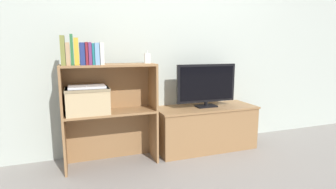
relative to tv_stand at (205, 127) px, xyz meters
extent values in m
plane|color=gray|center=(-0.45, -0.21, -0.23)|extent=(16.00, 16.00, 0.00)
cube|color=#B2BCB2|center=(-0.45, 0.24, 0.97)|extent=(10.00, 0.05, 2.40)
cube|color=olive|center=(0.00, 0.00, -0.01)|extent=(1.07, 0.41, 0.45)
cube|color=olive|center=(0.00, 0.00, 0.22)|extent=(1.09, 0.43, 0.02)
cube|color=black|center=(0.00, 0.00, 0.24)|extent=(0.22, 0.14, 0.02)
cylinder|color=black|center=(0.00, 0.00, 0.27)|extent=(0.04, 0.04, 0.04)
cube|color=black|center=(0.00, 0.00, 0.49)|extent=(0.67, 0.04, 0.40)
cube|color=black|center=(0.00, -0.02, 0.49)|extent=(0.61, 0.00, 0.35)
cube|color=olive|center=(-1.43, -0.06, 0.02)|extent=(0.02, 0.30, 0.51)
cube|color=olive|center=(-0.61, -0.06, 0.02)|extent=(0.02, 0.30, 0.51)
cube|color=olive|center=(-1.02, 0.09, 0.02)|extent=(0.80, 0.02, 0.51)
cube|color=olive|center=(-1.02, -0.06, 0.27)|extent=(0.80, 0.30, 0.02)
cube|color=olive|center=(-1.43, -0.06, 0.49)|extent=(0.02, 0.30, 0.43)
cube|color=olive|center=(-0.61, -0.06, 0.49)|extent=(0.02, 0.30, 0.43)
cube|color=olive|center=(-1.02, 0.09, 0.49)|extent=(0.80, 0.02, 0.43)
cube|color=olive|center=(-1.02, -0.06, 0.70)|extent=(0.80, 0.30, 0.02)
cube|color=olive|center=(-1.39, -0.10, 0.83)|extent=(0.03, 0.15, 0.24)
cube|color=tan|center=(-1.35, -0.10, 0.80)|extent=(0.03, 0.14, 0.18)
cube|color=#286638|center=(-1.32, -0.10, 0.84)|extent=(0.02, 0.13, 0.25)
cube|color=gold|center=(-1.29, -0.10, 0.82)|extent=(0.04, 0.13, 0.22)
cube|color=navy|center=(-1.24, -0.10, 0.80)|extent=(0.04, 0.13, 0.19)
cube|color=maroon|center=(-1.21, -0.10, 0.81)|extent=(0.02, 0.15, 0.19)
cube|color=#6B2D66|center=(-1.18, -0.10, 0.81)|extent=(0.03, 0.14, 0.19)
cube|color=#1E7075|center=(-1.15, -0.10, 0.80)|extent=(0.02, 0.14, 0.18)
cube|color=#709ECC|center=(-1.12, -0.10, 0.80)|extent=(0.04, 0.16, 0.18)
cube|color=silver|center=(-1.08, -0.10, 0.80)|extent=(0.03, 0.15, 0.19)
cube|color=white|center=(-0.66, -0.06, 0.76)|extent=(0.05, 0.04, 0.09)
cylinder|color=silver|center=(-0.66, -0.06, 0.82)|extent=(0.01, 0.01, 0.03)
cube|color=tan|center=(-1.21, -0.07, 0.39)|extent=(0.37, 0.26, 0.23)
cube|color=#917E5B|center=(-1.21, -0.07, 0.50)|extent=(0.37, 0.27, 0.02)
cube|color=white|center=(-1.21, -0.07, 0.52)|extent=(0.31, 0.23, 0.02)
cylinder|color=#99999E|center=(-1.21, -0.07, 0.53)|extent=(0.02, 0.02, 0.00)
camera|label=1|loc=(-1.31, -2.45, 0.84)|focal=28.00mm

